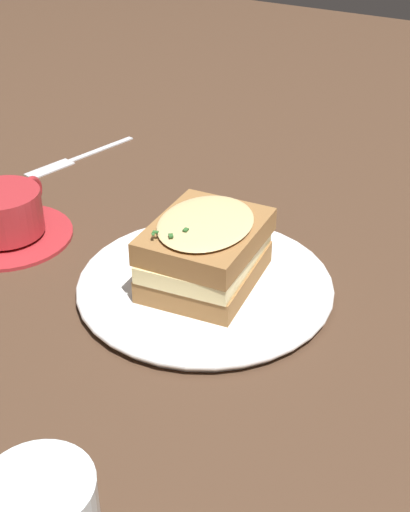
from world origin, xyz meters
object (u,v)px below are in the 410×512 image
object	(u,v)px
sandwich	(205,251)
teacup_with_saucer	(5,218)
fork	(70,161)
dinner_plate	(205,285)

from	to	relation	value
sandwich	teacup_with_saucer	size ratio (longest dim) A/B	0.92
sandwich	teacup_with_saucer	xyz separation A→B (m)	(-0.02, 0.25, -0.02)
teacup_with_saucer	fork	size ratio (longest dim) A/B	0.82
sandwich	fork	bearing A→B (deg)	60.99
dinner_plate	fork	size ratio (longest dim) A/B	1.44
teacup_with_saucer	fork	bearing A→B (deg)	12.88
dinner_plate	teacup_with_saucer	size ratio (longest dim) A/B	1.75
teacup_with_saucer	fork	world-z (taller)	teacup_with_saucer
fork	dinner_plate	bearing A→B (deg)	164.36
sandwich	teacup_with_saucer	distance (m)	0.26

